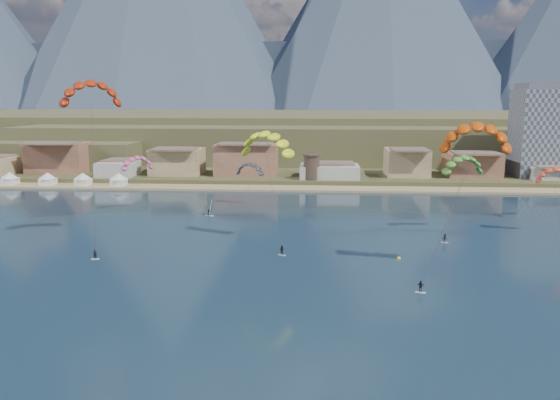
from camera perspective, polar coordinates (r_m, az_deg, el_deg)
name	(u,v)px	position (r m, az deg, el deg)	size (l,w,h in m)	color
ground	(264,314)	(78.31, -1.61, -11.48)	(2400.00, 2400.00, 0.00)	black
beach	(295,188)	(180.80, 1.58, 1.17)	(2200.00, 12.00, 0.90)	tan
land	(312,124)	(633.05, 3.24, 7.72)	(2200.00, 900.00, 4.00)	brown
foothills	(347,135)	(305.86, 6.77, 6.54)	(940.00, 210.00, 18.00)	brown
mountain_ridge	(305,17)	(904.40, 2.58, 18.06)	(2060.00, 480.00, 400.00)	#2C394A
town	(184,158)	(201.06, -9.72, 4.19)	(400.00, 24.00, 12.00)	beige
apartment_tower	(545,131)	(215.28, 25.25, 6.38)	(20.00, 16.00, 32.00)	gray
watchtower	(311,167)	(187.74, 3.21, 3.39)	(5.82, 5.82, 8.60)	#47382D
beach_tents	(64,176)	(198.46, -21.01, 2.32)	(43.40, 6.40, 5.00)	white
kitesurfer_red	(90,89)	(115.46, -18.67, 10.58)	(12.88, 15.75, 33.67)	silver
kitesurfer_yellow	(267,140)	(111.91, -1.36, 6.07)	(12.86, 15.03, 24.10)	silver
kitesurfer_orange	(476,133)	(95.95, 19.26, 6.42)	(16.57, 13.96, 27.57)	silver
kitesurfer_green	(463,163)	(126.57, 18.08, 3.63)	(10.90, 12.51, 18.68)	silver
distant_kite_pink	(137,161)	(148.16, -14.28, 3.89)	(8.81, 7.80, 16.30)	#262626
distant_kite_dark	(250,167)	(152.93, -3.08, 3.39)	(8.77, 6.63, 13.91)	#262626
distant_kite_orange	(556,173)	(132.56, 26.18, 2.50)	(8.63, 6.41, 16.38)	#262626
windsurfer	(209,211)	(141.07, -7.16, -1.11)	(2.40, 2.57, 3.98)	silver
buoy	(399,258)	(105.56, 11.95, -5.82)	(0.68, 0.68, 0.68)	yellow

